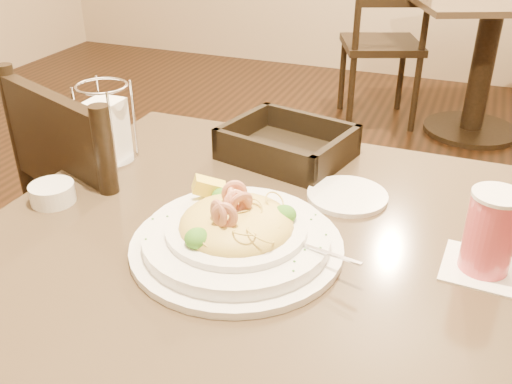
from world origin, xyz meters
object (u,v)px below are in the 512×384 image
(background_table, at_px, (487,41))
(napkin_caddy, at_px, (107,129))
(dining_chair_far, at_px, (384,38))
(butter_ramekin, at_px, (52,193))
(dining_chair_near, at_px, (127,244))
(drink_glass, at_px, (490,233))
(bread_basket, at_px, (287,147))
(side_plate, at_px, (347,196))
(main_table, at_px, (252,352))
(pasta_bowl, at_px, (236,232))

(background_table, distance_m, napkin_caddy, 2.51)
(dining_chair_far, bearing_deg, butter_ramekin, 64.70)
(butter_ramekin, bearing_deg, dining_chair_near, 100.06)
(drink_glass, xyz_separation_m, butter_ramekin, (-0.73, -0.07, -0.05))
(dining_chair_far, distance_m, drink_glass, 2.54)
(dining_chair_far, bearing_deg, napkin_caddy, 64.32)
(background_table, distance_m, drink_glass, 2.52)
(dining_chair_near, bearing_deg, bread_basket, -146.55)
(side_plate, bearing_deg, napkin_caddy, -177.54)
(background_table, xyz_separation_m, butter_ramekin, (-0.70, -2.57, 0.26))
(main_table, distance_m, bread_basket, 0.42)
(background_table, distance_m, dining_chair_near, 2.43)
(background_table, height_order, napkin_caddy, napkin_caddy)
(background_table, relative_size, napkin_caddy, 7.22)
(main_table, distance_m, side_plate, 0.33)
(butter_ramekin, bearing_deg, pasta_bowl, -2.62)
(bread_basket, bearing_deg, dining_chair_near, -168.75)
(background_table, relative_size, butter_ramekin, 14.90)
(main_table, bearing_deg, napkin_caddy, 155.54)
(dining_chair_near, bearing_deg, background_table, -85.67)
(drink_glass, bearing_deg, main_table, -170.66)
(dining_chair_far, bearing_deg, background_table, 163.55)
(background_table, height_order, dining_chair_near, dining_chair_near)
(dining_chair_near, xyz_separation_m, dining_chair_far, (0.21, 2.26, 0.00))
(main_table, relative_size, drink_glass, 6.99)
(dining_chair_far, height_order, napkin_caddy, dining_chair_far)
(pasta_bowl, bearing_deg, dining_chair_far, 94.53)
(main_table, bearing_deg, pasta_bowl, -115.74)
(drink_glass, relative_size, side_plate, 0.88)
(butter_ramekin, bearing_deg, drink_glass, 5.42)
(background_table, relative_size, pasta_bowl, 3.21)
(dining_chair_far, relative_size, pasta_bowl, 2.52)
(pasta_bowl, distance_m, napkin_caddy, 0.42)
(butter_ramekin, bearing_deg, main_table, 1.78)
(dining_chair_far, bearing_deg, bread_basket, 72.77)
(dining_chair_near, bearing_deg, dining_chair_far, -73.11)
(pasta_bowl, xyz_separation_m, butter_ramekin, (-0.37, 0.02, -0.01))
(dining_chair_near, relative_size, butter_ramekin, 11.70)
(napkin_caddy, relative_size, side_plate, 1.11)
(main_table, bearing_deg, drink_glass, 9.34)
(bread_basket, bearing_deg, drink_glass, -33.63)
(background_table, xyz_separation_m, bread_basket, (-0.37, -2.24, 0.26))
(napkin_caddy, bearing_deg, side_plate, 2.46)
(background_table, bearing_deg, napkin_caddy, -106.43)
(dining_chair_near, relative_size, dining_chair_far, 1.00)
(dining_chair_near, height_order, drink_glass, dining_chair_near)
(drink_glass, distance_m, side_plate, 0.28)
(pasta_bowl, distance_m, drink_glass, 0.37)
(dining_chair_near, distance_m, drink_glass, 0.86)
(dining_chair_far, distance_m, butter_ramekin, 2.54)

